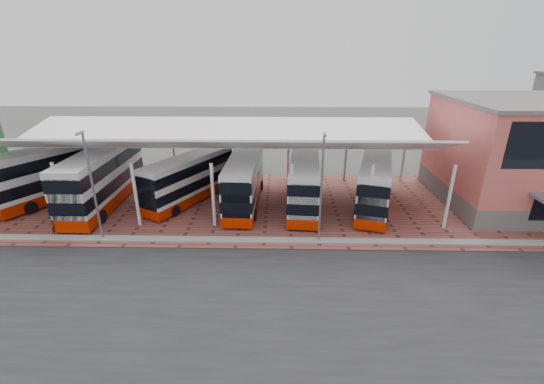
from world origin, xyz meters
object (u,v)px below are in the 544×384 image
object	(u,v)px
bus_2	(189,179)
bus_1	(103,178)
bus_4	(304,182)
bus_5	(374,184)
pedestrian	(54,225)
bus_3	(244,181)
bus_0	(60,171)

from	to	relation	value
bus_2	bus_1	bearing A→B (deg)	-144.19
bus_4	bus_5	bearing A→B (deg)	2.34
bus_2	bus_5	bearing A→B (deg)	24.68
bus_4	pedestrian	world-z (taller)	bus_4
bus_4	bus_1	bearing A→B (deg)	-175.32
bus_3	bus_4	xyz separation A→B (m)	(5.26, -0.24, -0.03)
bus_4	bus_2	bearing A→B (deg)	179.60
bus_0	bus_4	size ratio (longest dim) A/B	1.10
bus_4	bus_5	size ratio (longest dim) A/B	1.00
bus_2	pedestrian	xyz separation A→B (m)	(-8.68, -6.80, -1.27)
bus_3	pedestrian	xyz separation A→B (m)	(-13.75, -6.19, -1.38)
bus_4	bus_5	world-z (taller)	bus_4
bus_1	bus_5	distance (m)	23.80
bus_1	bus_2	distance (m)	7.47
bus_2	pedestrian	bearing A→B (deg)	-113.57
bus_2	bus_3	xyz separation A→B (m)	(5.06, -0.61, 0.11)
bus_0	bus_3	distance (m)	17.31
bus_1	bus_4	bearing A→B (deg)	0.32
bus_3	bus_4	world-z (taller)	bus_3
bus_3	pedestrian	size ratio (longest dim) A/B	6.68
bus_3	bus_5	bearing A→B (deg)	-0.44
bus_3	bus_4	bearing A→B (deg)	-0.79
bus_0	bus_4	bearing A→B (deg)	25.48
bus_2	bus_5	world-z (taller)	bus_5
bus_0	bus_4	world-z (taller)	bus_0
bus_3	bus_1	bearing A→B (deg)	-176.52
bus_2	bus_3	world-z (taller)	bus_3
bus_1	pedestrian	distance (m)	6.20
bus_0	bus_5	distance (m)	28.65
bus_0	bus_5	xyz separation A→B (m)	(28.59, -1.86, -0.31)
bus_5	pedestrian	xyz separation A→B (m)	(-25.08, -5.73, -1.33)
bus_2	bus_3	bearing A→B (deg)	21.53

